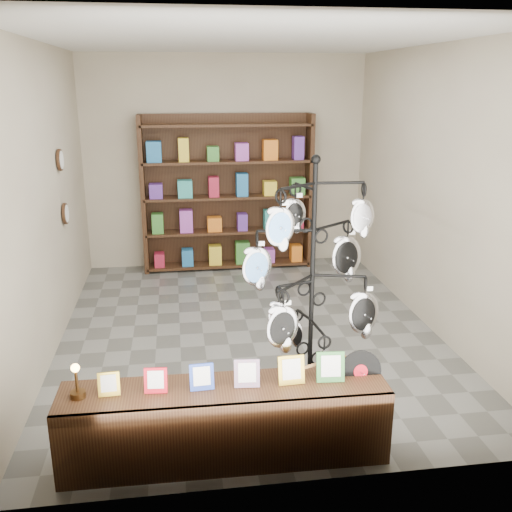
{
  "coord_description": "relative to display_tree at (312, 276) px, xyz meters",
  "views": [
    {
      "loc": [
        -0.74,
        -5.7,
        2.62
      ],
      "look_at": [
        -0.06,
        -1.0,
        1.16
      ],
      "focal_mm": 40.0,
      "sensor_mm": 36.0,
      "label": 1
    }
  ],
  "objects": [
    {
      "name": "wall_clocks",
      "position": [
        -2.22,
        2.57,
        0.27
      ],
      "size": [
        0.03,
        0.24,
        0.84
      ],
      "color": "black",
      "rests_on": "ground"
    },
    {
      "name": "room_envelope",
      "position": [
        -0.25,
        1.77,
        0.62
      ],
      "size": [
        5.0,
        5.0,
        5.0
      ],
      "color": "#BCB297",
      "rests_on": "ground"
    },
    {
      "name": "display_tree",
      "position": [
        0.0,
        0.0,
        0.0
      ],
      "size": [
        1.11,
        1.1,
        2.13
      ],
      "rotation": [
        0.0,
        0.0,
        0.28
      ],
      "color": "black",
      "rests_on": "ground"
    },
    {
      "name": "front_shelf",
      "position": [
        -0.7,
        -0.39,
        -0.94
      ],
      "size": [
        2.32,
        0.51,
        0.82
      ],
      "rotation": [
        0.0,
        0.0,
        -0.02
      ],
      "color": "black",
      "rests_on": "ground"
    },
    {
      "name": "back_shelving",
      "position": [
        -0.25,
        4.07,
        -0.2
      ],
      "size": [
        2.42,
        0.36,
        2.2
      ],
      "color": "black",
      "rests_on": "ground"
    },
    {
      "name": "ground",
      "position": [
        -0.25,
        1.77,
        -1.23
      ],
      "size": [
        5.0,
        5.0,
        0.0
      ],
      "primitive_type": "plane",
      "color": "slate",
      "rests_on": "ground"
    }
  ]
}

